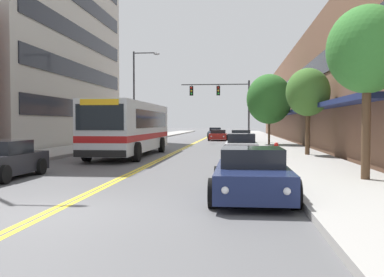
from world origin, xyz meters
name	(u,v)px	position (x,y,z in m)	size (l,w,h in m)	color
ground_plane	(199,141)	(0.00, 37.00, 0.00)	(240.00, 240.00, 0.00)	#565659
sidewalk_left	(132,140)	(-7.34, 37.00, 0.09)	(3.67, 106.00, 0.18)	#9E9B96
sidewalk_right	(268,141)	(7.34, 37.00, 0.09)	(3.67, 106.00, 0.18)	#9E9B96
centre_line	(199,141)	(0.00, 37.00, 0.00)	(0.34, 106.00, 0.01)	yellow
office_tower_left	(16,20)	(-15.41, 27.45, 11.08)	(12.08, 23.86, 22.17)	#BCB7AD
storefront_row_right	(327,98)	(13.40, 37.00, 4.58)	(9.10, 68.00, 9.18)	brown
city_bus	(131,126)	(-2.22, 16.09, 1.75)	(2.88, 11.60, 3.09)	silver
car_champagne_parked_left_near	(150,137)	(-4.32, 32.12, 0.57)	(2.11, 4.65, 1.21)	beige
car_navy_parked_right_foreground	(252,175)	(4.43, 2.25, 0.61)	(2.07, 4.45, 1.29)	#19234C
car_silver_parked_right_mid	(241,146)	(4.29, 15.46, 0.62)	(2.02, 4.46, 1.34)	#B7B7BC
car_white_parked_right_far	(241,138)	(4.41, 28.90, 0.62)	(2.12, 4.63, 1.33)	white
car_dark_grey_moving_lead	(215,132)	(0.72, 57.43, 0.59)	(2.00, 4.77, 1.26)	#38383D
car_slate_blue_moving_second	(215,133)	(1.16, 49.35, 0.62)	(2.03, 4.19, 1.32)	#475675
car_red_moving_third	(218,135)	(2.01, 38.90, 0.57)	(2.17, 4.23, 1.19)	maroon
traffic_signal_mast	(225,98)	(2.88, 32.57, 4.32)	(6.61, 0.38, 6.02)	#47474C
street_lamp_left_far	(138,89)	(-4.97, 29.52, 5.01)	(2.48, 0.28, 8.45)	#47474C
street_tree_right_near	(367,50)	(8.05, 5.02, 4.19)	(2.48, 2.48, 5.41)	brown
street_tree_right_mid	(308,93)	(7.97, 15.53, 3.63)	(2.42, 2.42, 4.81)	brown
street_tree_right_far	(269,99)	(6.72, 27.21, 3.93)	(3.75, 3.75, 5.82)	brown
fire_hydrant	(276,151)	(5.95, 12.20, 0.59)	(0.30, 0.22, 0.82)	red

